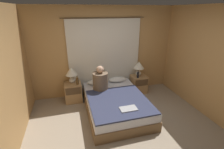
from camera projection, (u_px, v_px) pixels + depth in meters
ground_plane at (126, 131)px, 3.41m from camera, size 16.00×16.00×0.00m
wall_back at (104, 52)px, 4.65m from camera, size 4.19×0.06×2.50m
wall_right at (219, 67)px, 3.46m from camera, size 0.06×3.89×2.50m
curtain_panel at (105, 58)px, 4.66m from camera, size 2.26×0.02×2.19m
bed at (115, 103)px, 4.04m from camera, size 1.40×2.02×0.42m
nightstand_left at (73, 92)px, 4.46m from camera, size 0.45×0.41×0.53m
nightstand_right at (139, 84)px, 4.95m from camera, size 0.45×0.41×0.53m
lamp_left at (71, 73)px, 4.31m from camera, size 0.32×0.32×0.43m
lamp_right at (139, 66)px, 4.80m from camera, size 0.32×0.32×0.43m
pillow_left at (97, 82)px, 4.59m from camera, size 0.54×0.29×0.12m
pillow_right at (117, 79)px, 4.75m from camera, size 0.54×0.29×0.12m
blanket_on_bed at (119, 101)px, 3.70m from camera, size 1.34×1.39×0.03m
person_left_in_bed at (100, 80)px, 4.20m from camera, size 0.39×0.39×0.65m
beer_bottle_on_left_stand at (77, 81)px, 4.27m from camera, size 0.06×0.06×0.24m
beer_bottle_on_right_stand at (138, 75)px, 4.71m from camera, size 0.07×0.07×0.22m
laptop_on_bed at (128, 109)px, 3.38m from camera, size 0.36×0.22×0.02m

